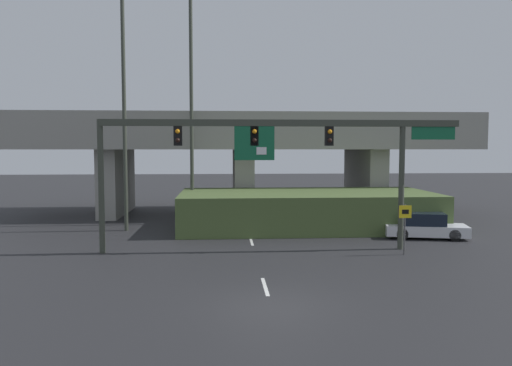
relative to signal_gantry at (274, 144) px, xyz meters
name	(u,v)px	position (x,y,z in m)	size (l,w,h in m)	color
ground_plane	(271,305)	(-0.96, -8.46, -5.29)	(160.00, 160.00, 0.00)	#262628
lane_markings	(251,241)	(-0.96, 2.57, -5.29)	(0.14, 37.95, 0.01)	silver
signal_gantry	(274,144)	(0.00, 0.00, 0.00)	(17.74, 0.44, 6.48)	#383D33
speed_limit_sign	(405,222)	(6.15, -1.34, -3.70)	(0.60, 0.11, 2.43)	#4C4C4C
highway_light_pole_near	(191,102)	(-4.55, 9.04, 2.80)	(0.70, 0.36, 15.42)	#383D33
highway_light_pole_far	(124,76)	(-8.47, 6.61, 4.15)	(0.70, 0.36, 18.11)	#383D33
overpass_bridge	(243,147)	(-0.96, 14.50, -0.16)	(34.28, 9.65, 7.60)	gray
grass_embankment	(306,210)	(2.80, 6.93, -4.14)	(15.91, 7.31, 2.29)	#4C6033
parked_sedan_near_right	(425,226)	(8.92, 2.98, -4.62)	(4.79, 2.75, 1.44)	silver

